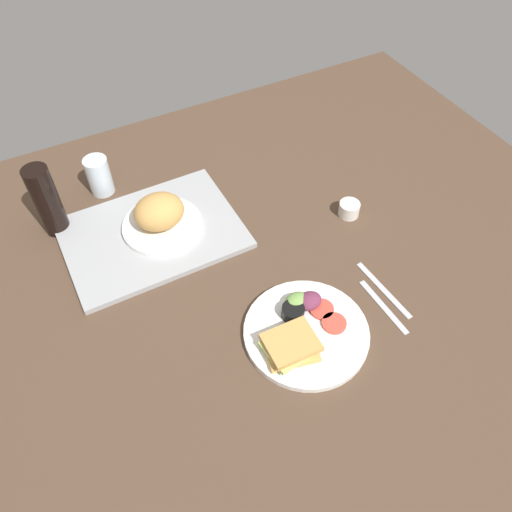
# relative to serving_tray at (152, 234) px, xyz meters

# --- Properties ---
(ground_plane) EXTENTS (1.90, 1.50, 0.03)m
(ground_plane) POSITION_rel_serving_tray_xyz_m (0.17, -0.25, -0.02)
(ground_plane) COLOR #4C3828
(serving_tray) EXTENTS (0.45, 0.33, 0.02)m
(serving_tray) POSITION_rel_serving_tray_xyz_m (0.00, 0.00, 0.00)
(serving_tray) COLOR #9EA0A3
(serving_tray) RESTS_ON ground_plane
(bread_plate_near) EXTENTS (0.21, 0.21, 0.10)m
(bread_plate_near) POSITION_rel_serving_tray_xyz_m (0.03, 0.00, 0.05)
(bread_plate_near) COLOR white
(bread_plate_near) RESTS_ON serving_tray
(plate_with_salad) EXTENTS (0.28, 0.28, 0.05)m
(plate_with_salad) POSITION_rel_serving_tray_xyz_m (0.20, -0.44, 0.01)
(plate_with_salad) COLOR white
(plate_with_salad) RESTS_ON ground_plane
(drinking_glass) EXTENTS (0.07, 0.07, 0.11)m
(drinking_glass) POSITION_rel_serving_tray_xyz_m (-0.06, 0.23, 0.05)
(drinking_glass) COLOR silver
(drinking_glass) RESTS_ON ground_plane
(soda_bottle) EXTENTS (0.06, 0.06, 0.20)m
(soda_bottle) POSITION_rel_serving_tray_xyz_m (-0.21, 0.14, 0.09)
(soda_bottle) COLOR black
(soda_bottle) RESTS_ON ground_plane
(espresso_cup) EXTENTS (0.06, 0.06, 0.04)m
(espresso_cup) POSITION_rel_serving_tray_xyz_m (0.50, -0.17, 0.01)
(espresso_cup) COLOR silver
(espresso_cup) RESTS_ON ground_plane
(fork) EXTENTS (0.02, 0.17, 0.01)m
(fork) POSITION_rel_serving_tray_xyz_m (0.40, -0.47, -0.01)
(fork) COLOR #B7B7BC
(fork) RESTS_ON ground_plane
(knife) EXTENTS (0.03, 0.19, 0.01)m
(knife) POSITION_rel_serving_tray_xyz_m (0.43, -0.43, -0.01)
(knife) COLOR #B7B7BC
(knife) RESTS_ON ground_plane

